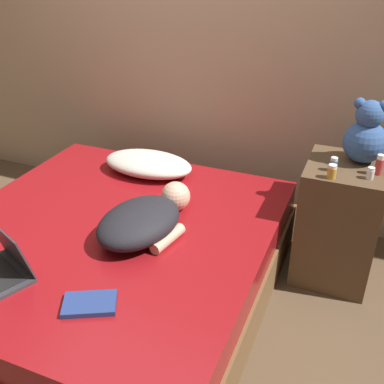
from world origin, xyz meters
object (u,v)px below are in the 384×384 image
(laptop, at_px, (2,265))
(teddy_bear, at_px, (366,135))
(bottle_white, at_px, (371,173))
(book, at_px, (90,304))
(person_lying, at_px, (145,219))
(bottle_red, at_px, (379,165))
(pillow, at_px, (148,164))
(bottle_amber, at_px, (332,172))
(bottle_blue, at_px, (334,164))

(laptop, height_order, teddy_bear, teddy_bear)
(bottle_white, xyz_separation_m, book, (-0.99, -1.08, -0.30))
(person_lying, xyz_separation_m, bottle_red, (1.06, 0.57, 0.25))
(person_lying, bearing_deg, book, -75.50)
(teddy_bear, bearing_deg, bottle_white, -74.33)
(pillow, xyz_separation_m, bottle_red, (1.37, -0.06, 0.27))
(bottle_amber, bearing_deg, laptop, -142.70)
(person_lying, distance_m, book, 0.58)
(bottle_red, relative_size, bottle_blue, 1.47)
(teddy_bear, relative_size, bottle_amber, 4.73)
(pillow, height_order, teddy_bear, teddy_bear)
(person_lying, relative_size, bottle_amber, 9.21)
(person_lying, distance_m, bottle_red, 1.23)
(person_lying, distance_m, bottle_amber, 0.98)
(bottle_blue, bearing_deg, pillow, 174.72)
(bottle_red, relative_size, book, 0.42)
(laptop, bearing_deg, bottle_blue, 63.01)
(person_lying, xyz_separation_m, book, (0.04, -0.57, -0.07))
(pillow, height_order, book, pillow)
(pillow, height_order, bottle_red, bottle_red)
(person_lying, relative_size, teddy_bear, 1.95)
(bottle_white, xyz_separation_m, bottle_red, (0.03, 0.07, 0.02))
(book, bearing_deg, bottle_amber, 51.23)
(laptop, height_order, bottle_amber, bottle_amber)
(bottle_amber, bearing_deg, book, -128.77)
(pillow, height_order, bottle_white, bottle_white)
(bottle_white, bearing_deg, bottle_blue, 172.26)
(pillow, height_order, bottle_amber, bottle_amber)
(teddy_bear, height_order, book, teddy_bear)
(teddy_bear, xyz_separation_m, bottle_white, (0.06, -0.20, -0.12))
(bottle_white, height_order, bottle_red, bottle_red)
(pillow, distance_m, laptop, 1.19)
(bottle_white, bearing_deg, bottle_red, 63.29)
(bottle_white, bearing_deg, pillow, 174.37)
(pillow, relative_size, laptop, 1.57)
(laptop, distance_m, book, 0.48)
(bottle_red, xyz_separation_m, book, (-1.03, -1.14, -0.32))
(bottle_blue, bearing_deg, bottle_amber, -87.99)
(bottle_white, bearing_deg, laptop, -144.51)
(pillow, distance_m, bottle_amber, 1.20)
(teddy_bear, relative_size, bottle_white, 5.63)
(bottle_red, xyz_separation_m, bottle_blue, (-0.22, -0.04, -0.02))
(teddy_bear, height_order, bottle_blue, teddy_bear)
(laptop, relative_size, book, 1.49)
(bottle_red, distance_m, bottle_blue, 0.22)
(pillow, distance_m, book, 1.26)
(bottle_blue, relative_size, book, 0.29)
(teddy_bear, bearing_deg, bottle_amber, -115.00)
(laptop, bearing_deg, bottle_amber, 60.43)
(bottle_red, height_order, bottle_amber, bottle_red)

